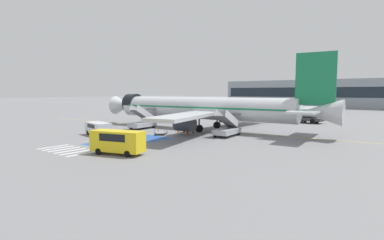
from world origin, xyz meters
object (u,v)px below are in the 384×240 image
(service_van_1, at_px, (98,128))
(traffic_cone_1, at_px, (178,131))
(baggage_cart, at_px, (161,133))
(traffic_cone_0, at_px, (188,132))
(ground_crew_1, at_px, (193,126))
(fuel_tanker, at_px, (299,114))
(airliner, at_px, (204,108))
(ground_crew_0, at_px, (184,127))
(boarding_stairs_forward, at_px, (143,123))
(terminal_building, at_px, (322,94))
(boarding_stairs_aft, at_px, (227,129))
(service_van_0, at_px, (118,140))

(service_van_1, xyz_separation_m, traffic_cone_1, (6.81, 9.41, -0.85))
(baggage_cart, relative_size, traffic_cone_0, 4.34)
(ground_crew_1, bearing_deg, fuel_tanker, -126.95)
(ground_crew_1, bearing_deg, airliner, -97.22)
(fuel_tanker, relative_size, ground_crew_0, 6.02)
(traffic_cone_0, bearing_deg, fuel_tanker, 75.88)
(service_van_1, bearing_deg, boarding_stairs_forward, 16.24)
(fuel_tanker, distance_m, terminal_building, 65.30)
(boarding_stairs_aft, relative_size, service_van_0, 0.96)
(boarding_stairs_forward, distance_m, service_van_0, 20.47)
(boarding_stairs_forward, bearing_deg, service_van_0, -54.67)
(ground_crew_0, distance_m, traffic_cone_1, 1.23)
(service_van_0, relative_size, service_van_1, 1.14)
(traffic_cone_1, xyz_separation_m, terminal_building, (-3.53, 90.06, 5.11))
(boarding_stairs_forward, xyz_separation_m, baggage_cart, (7.07, -2.87, -0.74))
(boarding_stairs_aft, relative_size, fuel_tanker, 0.56)
(airliner, relative_size, service_van_1, 8.22)
(traffic_cone_1, bearing_deg, ground_crew_1, 17.25)
(ground_crew_0, bearing_deg, traffic_cone_0, 27.79)
(boarding_stairs_forward, xyz_separation_m, traffic_cone_0, (10.03, -0.44, -0.65))
(service_van_0, height_order, traffic_cone_1, service_van_0)
(service_van_0, distance_m, service_van_1, 14.18)
(boarding_stairs_forward, relative_size, fuel_tanker, 0.56)
(service_van_1, distance_m, baggage_cart, 8.88)
(service_van_1, relative_size, traffic_cone_0, 7.14)
(boarding_stairs_forward, distance_m, boarding_stairs_aft, 15.57)
(service_van_1, relative_size, traffic_cone_1, 9.76)
(service_van_0, relative_size, baggage_cart, 1.88)
(baggage_cart, bearing_deg, terminal_building, -120.91)
(ground_crew_0, bearing_deg, ground_crew_1, 85.60)
(boarding_stairs_aft, relative_size, traffic_cone_0, 7.81)
(ground_crew_0, height_order, traffic_cone_1, ground_crew_0)
(service_van_1, bearing_deg, terminal_building, 9.49)
(fuel_tanker, bearing_deg, baggage_cart, 165.34)
(fuel_tanker, distance_m, traffic_cone_0, 27.79)
(boarding_stairs_forward, xyz_separation_m, ground_crew_0, (8.61, 0.44, -0.08))
(ground_crew_0, relative_size, traffic_cone_0, 2.32)
(boarding_stairs_aft, height_order, baggage_cart, boarding_stairs_aft)
(fuel_tanker, bearing_deg, service_van_0, 179.09)
(fuel_tanker, bearing_deg, ground_crew_0, 166.22)
(boarding_stairs_forward, xyz_separation_m, ground_crew_1, (9.89, 1.06, -0.00))
(airliner, relative_size, terminal_building, 0.51)
(ground_crew_0, relative_size, terminal_building, 0.02)
(airliner, relative_size, fuel_tanker, 4.20)
(airliner, relative_size, boarding_stairs_aft, 7.52)
(boarding_stairs_forward, height_order, ground_crew_0, boarding_stairs_forward)
(traffic_cone_1, bearing_deg, traffic_cone_0, -17.81)
(airliner, xyz_separation_m, terminal_building, (-4.75, 85.17, 1.89))
(airliner, relative_size, ground_crew_1, 23.55)
(baggage_cart, height_order, ground_crew_1, ground_crew_1)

